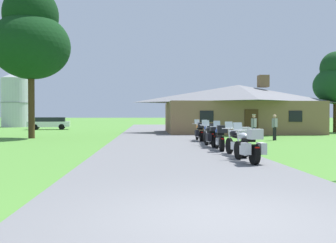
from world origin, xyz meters
The scene contains 15 objects.
ground_plane centered at (0.00, 20.00, 0.00)m, with size 500.00×500.00×0.00m, color #4C8433.
asphalt_driveway centered at (0.00, 18.00, 0.03)m, with size 6.40×80.00×0.06m, color slate.
motorcycle_silver_nearest_to_camera centered at (2.23, 6.38, 0.61)m, with size 0.85×2.08×1.30m.
motorcycle_black_second_in_row centered at (2.36, 8.35, 0.62)m, with size 0.76×2.08×1.30m.
motorcycle_blue_third_in_row centered at (2.16, 10.76, 0.62)m, with size 0.66×2.08×1.30m.
motorcycle_black_fourth_in_row centered at (2.10, 12.53, 0.61)m, with size 0.83×2.08×1.30m.
motorcycle_blue_fifth_in_row centered at (2.36, 14.72, 0.61)m, with size 0.82×2.08×1.30m.
motorcycle_orange_farthest_in_row centered at (2.16, 16.81, 0.61)m, with size 0.74×2.08×1.30m.
stone_lodge centered at (7.34, 28.05, 2.27)m, with size 13.71×9.04×5.31m.
bystander_gray_shirt_near_lodge centered at (5.72, 17.61, 0.95)m, with size 0.40×0.44×1.69m.
bystander_gray_shirt_beside_signpost centered at (7.16, 17.89, 0.93)m, with size 0.43×0.41×1.67m.
tree_right_of_lodge centered at (16.94, 28.80, 4.95)m, with size 4.17×4.17×7.70m.
tree_left_near centered at (-9.14, 21.01, 7.08)m, with size 5.41×5.41×10.65m.
metal_silo_distant centered at (-19.37, 47.59, 3.88)m, with size 3.94×3.94×7.74m.
parked_white_suv_far_left centered at (-12.08, 37.35, 0.78)m, with size 4.83×2.55×1.40m.
Camera 1 is at (-1.11, -5.49, 1.60)m, focal length 39.63 mm.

